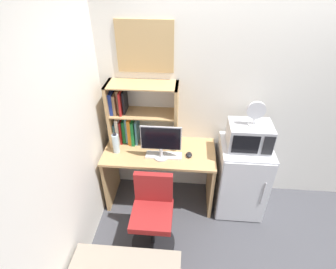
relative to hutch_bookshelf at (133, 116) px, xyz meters
The scene contains 13 objects.
wall_back 1.65m from the hutch_bookshelf, ahead, with size 6.40×0.04×2.60m, color silver.
wall_left 1.53m from the hutch_bookshelf, 104.78° to the right, with size 0.04×4.40×2.60m, color silver.
desk 0.69m from the hutch_bookshelf, 27.88° to the right, with size 1.26×0.59×0.77m.
hutch_bookshelf is the anchor object (origin of this frame).
monitor 0.46m from the hutch_bookshelf, 39.08° to the right, with size 0.43×0.16×0.40m.
keyboard 0.56m from the hutch_bookshelf, 34.58° to the right, with size 0.39×0.12×0.02m, color silver.
computer_mouse 0.77m from the hutch_bookshelf, 19.86° to the right, with size 0.07×0.09×0.04m, color black.
water_bottle 0.36m from the hutch_bookshelf, 126.54° to the right, with size 0.07×0.07×0.25m.
mini_fridge 1.44m from the hutch_bookshelf, ahead, with size 0.54×0.57×0.91m.
microwave 1.28m from the hutch_bookshelf, ahead, with size 0.44×0.33×0.27m.
desk_fan 1.31m from the hutch_bookshelf, ahead, with size 0.19×0.11×0.27m.
desk_chair 1.11m from the hutch_bookshelf, 68.63° to the right, with size 0.47×0.47×0.86m.
wall_corkboard 0.76m from the hutch_bookshelf, 37.63° to the left, with size 0.58×0.02×0.52m, color tan.
Camera 1 is at (-0.63, -2.65, 2.61)m, focal length 28.16 mm.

